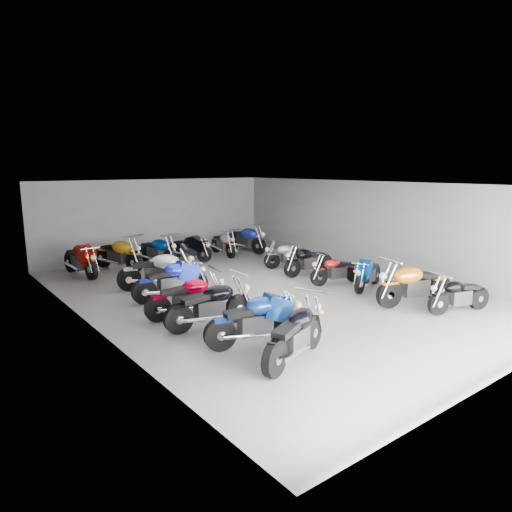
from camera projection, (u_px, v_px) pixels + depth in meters
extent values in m
plane|color=#97958F|center=(262.00, 292.00, 13.62)|extent=(14.00, 14.00, 0.00)
cube|color=slate|center=(157.00, 219.00, 18.77)|extent=(10.00, 0.10, 3.20)
cube|color=slate|center=(89.00, 261.00, 10.33)|extent=(0.10, 14.00, 3.20)
cube|color=slate|center=(372.00, 226.00, 16.29)|extent=(0.10, 14.00, 3.20)
cube|color=black|center=(262.00, 184.00, 13.00)|extent=(10.00, 14.00, 0.04)
cube|color=black|center=(273.00, 296.00, 13.23)|extent=(0.32, 0.32, 0.01)
cylinder|color=black|center=(312.00, 333.00, 9.36)|extent=(0.69, 0.37, 0.68)
cylinder|color=black|center=(275.00, 359.00, 8.07)|extent=(0.69, 0.39, 0.68)
cube|color=#2D2D30|center=(295.00, 339.00, 8.70)|extent=(0.76, 0.54, 0.43)
ellipsoid|color=black|center=(301.00, 319.00, 8.83)|extent=(0.83, 0.65, 0.38)
cube|color=black|center=(286.00, 330.00, 8.36)|extent=(0.71, 0.51, 0.19)
cylinder|color=black|center=(289.00, 324.00, 9.84)|extent=(0.70, 0.31, 0.69)
cylinder|color=black|center=(220.00, 335.00, 9.24)|extent=(0.71, 0.33, 0.69)
cube|color=#2D2D30|center=(256.00, 324.00, 9.52)|extent=(0.76, 0.48, 0.43)
ellipsoid|color=navy|center=(266.00, 307.00, 9.55)|extent=(0.81, 0.60, 0.39)
cube|color=black|center=(240.00, 313.00, 9.33)|extent=(0.71, 0.45, 0.20)
cylinder|color=black|center=(238.00, 308.00, 10.98)|extent=(0.69, 0.21, 0.68)
cylinder|color=black|center=(178.00, 319.00, 10.19)|extent=(0.69, 0.23, 0.68)
cube|color=#2D2D30|center=(209.00, 309.00, 10.57)|extent=(0.72, 0.39, 0.42)
ellipsoid|color=black|center=(218.00, 293.00, 10.62)|extent=(0.76, 0.50, 0.38)
cube|color=black|center=(196.00, 299.00, 10.34)|extent=(0.67, 0.36, 0.19)
cylinder|color=black|center=(214.00, 301.00, 11.66)|extent=(0.66, 0.24, 0.65)
cylinder|color=black|center=(158.00, 309.00, 10.98)|extent=(0.67, 0.26, 0.65)
cube|color=#2D2D30|center=(187.00, 301.00, 11.30)|extent=(0.70, 0.41, 0.41)
ellipsoid|color=#9E001C|center=(195.00, 287.00, 11.34)|extent=(0.75, 0.51, 0.37)
cube|color=black|center=(174.00, 291.00, 11.10)|extent=(0.66, 0.38, 0.19)
cylinder|color=black|center=(197.00, 284.00, 13.22)|extent=(0.70, 0.20, 0.69)
cylinder|color=black|center=(144.00, 292.00, 12.41)|extent=(0.70, 0.23, 0.69)
cube|color=#2D2D30|center=(171.00, 284.00, 12.80)|extent=(0.73, 0.39, 0.43)
ellipsoid|color=#1725AD|center=(179.00, 271.00, 12.85)|extent=(0.77, 0.50, 0.39)
cube|color=black|center=(159.00, 275.00, 12.56)|extent=(0.68, 0.36, 0.20)
cylinder|color=black|center=(184.00, 276.00, 14.15)|extent=(0.73, 0.41, 0.73)
cylinder|color=black|center=(129.00, 279.00, 13.71)|extent=(0.74, 0.43, 0.73)
cube|color=#2D2D30|center=(157.00, 274.00, 13.91)|extent=(0.81, 0.59, 0.45)
ellipsoid|color=#ACABB1|center=(165.00, 262.00, 13.91)|extent=(0.89, 0.71, 0.41)
cube|color=black|center=(144.00, 264.00, 13.75)|extent=(0.76, 0.55, 0.21)
cylinder|color=black|center=(438.00, 304.00, 11.48)|extent=(0.60, 0.28, 0.59)
cylinder|color=black|center=(479.00, 298.00, 11.96)|extent=(0.61, 0.30, 0.59)
cube|color=#2D2D30|center=(459.00, 298.00, 11.71)|extent=(0.65, 0.43, 0.37)
ellipsoid|color=black|center=(454.00, 287.00, 11.58)|extent=(0.71, 0.53, 0.33)
cube|color=black|center=(469.00, 287.00, 11.76)|extent=(0.61, 0.40, 0.17)
cylinder|color=black|center=(389.00, 295.00, 12.07)|extent=(0.74, 0.36, 0.73)
cylinder|color=black|center=(439.00, 289.00, 12.63)|extent=(0.75, 0.38, 0.73)
cube|color=#2D2D30|center=(415.00, 288.00, 12.32)|extent=(0.81, 0.55, 0.46)
ellipsoid|color=orange|center=(408.00, 275.00, 12.17)|extent=(0.88, 0.66, 0.41)
cube|color=black|center=(427.00, 275.00, 12.39)|extent=(0.76, 0.51, 0.21)
cylinder|color=black|center=(360.00, 284.00, 13.45)|extent=(0.61, 0.32, 0.61)
cylinder|color=black|center=(375.00, 275.00, 14.58)|extent=(0.62, 0.34, 0.61)
cube|color=#2D2D30|center=(368.00, 276.00, 14.00)|extent=(0.68, 0.48, 0.38)
ellipsoid|color=#013C97|center=(366.00, 267.00, 13.77)|extent=(0.74, 0.58, 0.34)
cube|color=black|center=(372.00, 266.00, 14.20)|extent=(0.63, 0.45, 0.17)
cylinder|color=black|center=(319.00, 277.00, 14.30)|extent=(0.59, 0.26, 0.58)
cylinder|color=black|center=(354.00, 273.00, 14.80)|extent=(0.60, 0.28, 0.58)
cube|color=#2D2D30|center=(337.00, 272.00, 14.54)|extent=(0.64, 0.41, 0.36)
ellipsoid|color=maroon|center=(332.00, 264.00, 14.40)|extent=(0.69, 0.51, 0.33)
cube|color=black|center=(345.00, 264.00, 14.60)|extent=(0.60, 0.39, 0.17)
cylinder|color=black|center=(292.00, 268.00, 15.44)|extent=(0.64, 0.18, 0.63)
cylinder|color=black|center=(324.00, 263.00, 16.21)|extent=(0.64, 0.20, 0.63)
cube|color=#2D2D30|center=(309.00, 263.00, 15.81)|extent=(0.67, 0.34, 0.40)
ellipsoid|color=black|center=(304.00, 255.00, 15.63)|extent=(0.70, 0.45, 0.36)
cube|color=black|center=(316.00, 254.00, 15.93)|extent=(0.62, 0.32, 0.18)
cylinder|color=black|center=(272.00, 261.00, 16.74)|extent=(0.60, 0.35, 0.60)
cylinder|color=black|center=(307.00, 259.00, 17.06)|extent=(0.61, 0.37, 0.60)
cube|color=#2D2D30|center=(290.00, 257.00, 16.88)|extent=(0.67, 0.50, 0.37)
ellipsoid|color=#B2B2B7|center=(284.00, 250.00, 16.78)|extent=(0.73, 0.60, 0.34)
cube|color=black|center=(297.00, 250.00, 16.90)|extent=(0.63, 0.47, 0.17)
cylinder|color=black|center=(91.00, 269.00, 15.07)|extent=(0.23, 0.74, 0.73)
cylinder|color=black|center=(71.00, 262.00, 16.22)|extent=(0.26, 0.74, 0.73)
cube|color=#2D2D30|center=(80.00, 262.00, 15.62)|extent=(0.43, 0.77, 0.45)
ellipsoid|color=#880500|center=(83.00, 253.00, 15.38)|extent=(0.54, 0.82, 0.41)
cube|color=black|center=(75.00, 252.00, 15.81)|extent=(0.40, 0.72, 0.21)
cylinder|color=black|center=(134.00, 262.00, 16.15)|extent=(0.40, 0.74, 0.74)
cylinder|color=black|center=(103.00, 257.00, 17.02)|extent=(0.42, 0.75, 0.74)
cube|color=#2D2D30|center=(118.00, 257.00, 16.56)|extent=(0.58, 0.82, 0.46)
ellipsoid|color=#BA7D14|center=(122.00, 247.00, 16.36)|extent=(0.70, 0.89, 0.41)
cube|color=black|center=(110.00, 247.00, 16.69)|extent=(0.55, 0.77, 0.21)
cylinder|color=black|center=(170.00, 259.00, 16.81)|extent=(0.31, 0.72, 0.71)
cylinder|color=black|center=(143.00, 254.00, 17.78)|extent=(0.33, 0.73, 0.71)
cube|color=#2D2D30|center=(156.00, 254.00, 17.27)|extent=(0.50, 0.78, 0.44)
ellipsoid|color=navy|center=(160.00, 245.00, 17.06)|extent=(0.61, 0.84, 0.40)
cube|color=black|center=(150.00, 245.00, 17.43)|extent=(0.47, 0.73, 0.20)
cylinder|color=black|center=(204.00, 254.00, 17.87)|extent=(0.38, 0.66, 0.66)
cylinder|color=black|center=(174.00, 251.00, 18.60)|extent=(0.40, 0.66, 0.66)
cube|color=#2D2D30|center=(189.00, 250.00, 18.22)|extent=(0.54, 0.73, 0.41)
ellipsoid|color=black|center=(193.00, 242.00, 18.04)|extent=(0.65, 0.80, 0.37)
cube|color=black|center=(182.00, 242.00, 18.32)|extent=(0.51, 0.69, 0.19)
cylinder|color=black|center=(231.00, 250.00, 18.68)|extent=(0.23, 0.67, 0.66)
cylinder|color=black|center=(216.00, 245.00, 19.97)|extent=(0.25, 0.68, 0.66)
cube|color=#2D2D30|center=(223.00, 245.00, 19.30)|extent=(0.41, 0.71, 0.41)
ellipsoid|color=#A9AAB0|center=(225.00, 238.00, 19.04)|extent=(0.52, 0.76, 0.37)
cube|color=black|center=(220.00, 237.00, 19.53)|extent=(0.38, 0.67, 0.19)
cylinder|color=black|center=(259.00, 246.00, 19.58)|extent=(0.28, 0.74, 0.72)
cylinder|color=black|center=(232.00, 242.00, 20.66)|extent=(0.30, 0.74, 0.72)
cube|color=#2D2D30|center=(245.00, 241.00, 20.10)|extent=(0.47, 0.78, 0.45)
ellipsoid|color=navy|center=(249.00, 234.00, 19.86)|extent=(0.58, 0.84, 0.41)
cube|color=black|center=(239.00, 233.00, 20.28)|extent=(0.44, 0.74, 0.21)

